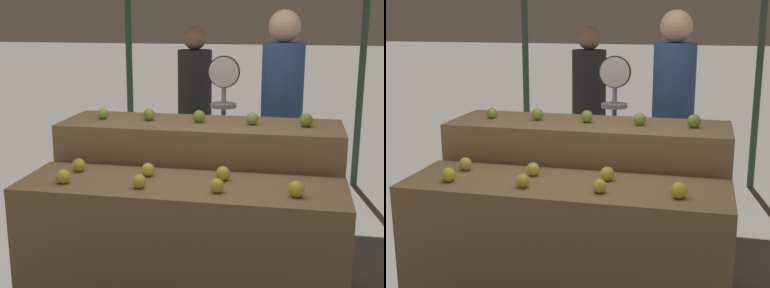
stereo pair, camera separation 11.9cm
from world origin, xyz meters
The scene contains 17 objects.
display_counter_front centered at (0.00, 0.00, 0.45)m, with size 1.79×0.55×0.90m, color olive.
display_counter_back centered at (0.00, 0.60, 0.56)m, with size 1.79×0.55×1.12m, color olive.
apple_front_0 centered at (-0.63, -0.12, 0.94)m, with size 0.08×0.08×0.08m, color gold.
apple_front_1 centered at (-0.20, -0.12, 0.93)m, with size 0.08×0.08×0.08m, color gold.
apple_front_2 centered at (0.22, -0.11, 0.93)m, with size 0.07×0.07×0.07m, color gold.
apple_front_3 centered at (0.62, -0.10, 0.94)m, with size 0.08×0.08×0.08m, color gold.
apple_front_4 centered at (-0.63, 0.11, 0.94)m, with size 0.08×0.08×0.08m, color gold.
apple_front_5 centered at (-0.21, 0.10, 0.94)m, with size 0.08×0.08×0.08m, color yellow.
apple_front_6 centered at (0.22, 0.10, 0.94)m, with size 0.08×0.08×0.08m, color gold.
apple_back_0 centered at (-0.66, 0.59, 1.15)m, with size 0.07×0.07×0.07m, color #8EB247.
apple_back_1 centered at (-0.34, 0.61, 1.16)m, with size 0.08×0.08×0.08m, color #84AD3D.
apple_back_2 centered at (-0.01, 0.60, 1.16)m, with size 0.08×0.08×0.08m, color #84AD3D.
apple_back_3 centered at (0.33, 0.59, 1.16)m, with size 0.08×0.08×0.08m, color #8EB247.
apple_back_4 centered at (0.66, 0.59, 1.16)m, with size 0.08×0.08×0.08m, color #7AA338.
produce_scale centered at (0.05, 1.29, 1.07)m, with size 0.24×0.20×1.49m.
person_vendor_at_scale centered at (0.49, 1.38, 1.08)m, with size 0.40×0.40×1.83m.
person_customer_left centered at (-0.37, 2.34, 0.98)m, with size 0.41×0.41×1.68m.
Camera 1 is at (0.60, -2.71, 1.79)m, focal length 50.00 mm.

